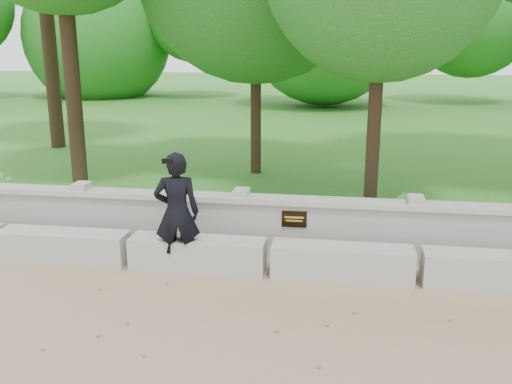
{
  "coord_description": "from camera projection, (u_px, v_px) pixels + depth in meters",
  "views": [
    {
      "loc": [
        0.95,
        -5.37,
        3.12
      ],
      "look_at": [
        -0.18,
        1.95,
        1.14
      ],
      "focal_mm": 40.0,
      "sensor_mm": 36.0,
      "label": 1
    }
  ],
  "objects": [
    {
      "name": "shrub_a",
      "position": [
        5.0,
        192.0,
        9.77
      ],
      "size": [
        0.42,
        0.43,
        0.69
      ],
      "primitive_type": "imported",
      "rotation": [
        0.0,
        0.0,
        0.86
      ],
      "color": "#3F9231",
      "rests_on": "lawn"
    },
    {
      "name": "shrub_b",
      "position": [
        402.0,
        213.0,
        8.81
      ],
      "size": [
        0.36,
        0.4,
        0.58
      ],
      "primitive_type": "imported",
      "rotation": [
        0.0,
        0.0,
        1.98
      ],
      "color": "#3F9231",
      "rests_on": "lawn"
    },
    {
      "name": "man_main",
      "position": [
        177.0,
        213.0,
        7.76
      ],
      "size": [
        0.69,
        0.63,
        1.69
      ],
      "color": "black",
      "rests_on": "ground"
    },
    {
      "name": "concrete_bench",
      "position": [
        268.0,
        258.0,
        7.83
      ],
      "size": [
        11.9,
        0.45,
        0.45
      ],
      "color": "#A6A39D",
      "rests_on": "ground"
    },
    {
      "name": "parapet_wall",
      "position": [
        275.0,
        225.0,
        8.44
      ],
      "size": [
        12.5,
        0.35,
        0.9
      ],
      "color": "#9C9A93",
      "rests_on": "ground"
    },
    {
      "name": "ground",
      "position": [
        245.0,
        343.0,
        6.07
      ],
      "size": [
        80.0,
        80.0,
        0.0
      ],
      "primitive_type": "plane",
      "color": "#8C7155",
      "rests_on": "ground"
    },
    {
      "name": "lawn",
      "position": [
        315.0,
        131.0,
        19.41
      ],
      "size": [
        40.0,
        22.0,
        0.25
      ],
      "primitive_type": "cube",
      "color": "#2E5C19",
      "rests_on": "ground"
    }
  ]
}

